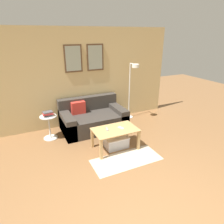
{
  "coord_description": "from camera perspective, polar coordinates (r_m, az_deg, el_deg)",
  "views": [
    {
      "loc": [
        -1.33,
        -1.35,
        2.39
      ],
      "look_at": [
        0.34,
        2.16,
        0.85
      ],
      "focal_mm": 32.0,
      "sensor_mm": 36.0,
      "label": 1
    }
  ],
  "objects": [
    {
      "name": "wall_back",
      "position": [
        5.39,
        -10.62,
        9.45
      ],
      "size": [
        5.6,
        0.09,
        2.55
      ],
      "color": "tan",
      "rests_on": "ground_plane"
    },
    {
      "name": "area_rug",
      "position": [
        4.17,
        4.15,
        -13.41
      ],
      "size": [
        1.41,
        0.61,
        0.01
      ],
      "primitive_type": "cube",
      "color": "#C1B299",
      "rests_on": "ground_plane"
    },
    {
      "name": "couch",
      "position": [
        5.31,
        -5.54,
        -1.95
      ],
      "size": [
        1.63,
        0.98,
        0.8
      ],
      "color": "#38332D",
      "rests_on": "ground_plane"
    },
    {
      "name": "coffee_table",
      "position": [
        4.35,
        0.93,
        -5.95
      ],
      "size": [
        0.96,
        0.59,
        0.47
      ],
      "color": "tan",
      "rests_on": "ground_plane"
    },
    {
      "name": "storage_bin",
      "position": [
        4.51,
        1.11,
        -8.47
      ],
      "size": [
        0.52,
        0.38,
        0.25
      ],
      "color": "#B2B2B7",
      "rests_on": "ground_plane"
    },
    {
      "name": "floor_lamp",
      "position": [
        5.65,
        5.86,
        8.11
      ],
      "size": [
        0.26,
        0.5,
        1.63
      ],
      "color": "white",
      "rests_on": "ground_plane"
    },
    {
      "name": "side_table",
      "position": [
        4.99,
        -17.52,
        -3.56
      ],
      "size": [
        0.39,
        0.39,
        0.58
      ],
      "color": "silver",
      "rests_on": "ground_plane"
    },
    {
      "name": "book_stack",
      "position": [
        4.87,
        -17.8,
        -0.5
      ],
      "size": [
        0.25,
        0.18,
        0.11
      ],
      "color": "#4C4C51",
      "rests_on": "side_table"
    },
    {
      "name": "remote_control",
      "position": [
        4.29,
        -1.44,
        -4.88
      ],
      "size": [
        0.07,
        0.16,
        0.02
      ],
      "primitive_type": "cube",
      "rotation": [
        0.0,
        0.0,
        -0.24
      ],
      "color": "#99999E",
      "rests_on": "coffee_table"
    },
    {
      "name": "cell_phone",
      "position": [
        4.37,
        2.58,
        -4.5
      ],
      "size": [
        0.12,
        0.15,
        0.01
      ],
      "primitive_type": "cube",
      "rotation": [
        0.0,
        0.0,
        0.4
      ],
      "color": "silver",
      "rests_on": "coffee_table"
    }
  ]
}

